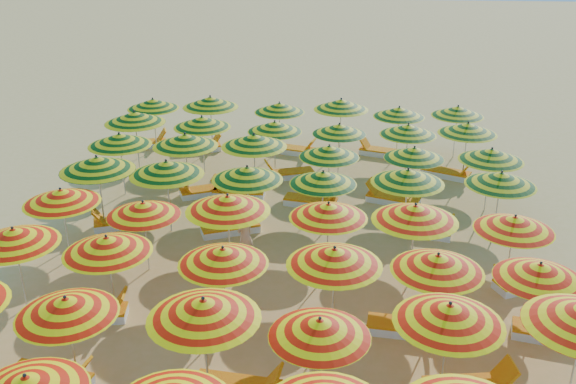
% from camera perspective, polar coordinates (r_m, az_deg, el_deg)
% --- Properties ---
extents(ground, '(120.00, 120.00, 0.00)m').
position_cam_1_polar(ground, '(17.94, -0.15, -5.33)').
color(ground, tan).
rests_on(ground, ground).
extents(umbrella_7, '(2.51, 2.51, 2.07)m').
position_cam_1_polar(umbrella_7, '(12.98, -19.11, -9.61)').
color(umbrella_7, silver).
rests_on(umbrella_7, ground).
extents(umbrella_8, '(2.83, 2.83, 2.26)m').
position_cam_1_polar(umbrella_8, '(12.02, -7.51, -10.28)').
color(umbrella_8, silver).
rests_on(umbrella_8, ground).
extents(umbrella_9, '(2.23, 2.23, 2.00)m').
position_cam_1_polar(umbrella_9, '(11.84, 2.84, -11.98)').
color(umbrella_9, silver).
rests_on(umbrella_9, ground).
extents(umbrella_10, '(2.47, 2.47, 2.18)m').
position_cam_1_polar(umbrella_10, '(12.27, 14.14, -10.45)').
color(umbrella_10, silver).
rests_on(umbrella_10, ground).
extents(umbrella_12, '(2.45, 2.45, 2.16)m').
position_cam_1_polar(umbrella_12, '(15.88, -23.20, -3.66)').
color(umbrella_12, silver).
rests_on(umbrella_12, ground).
extents(umbrella_13, '(2.21, 2.21, 2.12)m').
position_cam_1_polar(umbrella_13, '(14.88, -15.80, -4.53)').
color(umbrella_13, silver).
rests_on(umbrella_13, ground).
extents(umbrella_14, '(1.98, 1.98, 2.10)m').
position_cam_1_polar(umbrella_14, '(13.97, -5.80, -5.69)').
color(umbrella_14, silver).
rests_on(umbrella_14, ground).
extents(umbrella_15, '(2.75, 2.75, 2.20)m').
position_cam_1_polar(umbrella_15, '(13.73, 4.15, -5.77)').
color(umbrella_15, silver).
rests_on(umbrella_15, ground).
extents(umbrella_16, '(2.60, 2.60, 2.12)m').
position_cam_1_polar(umbrella_16, '(13.98, 13.16, -6.16)').
color(umbrella_16, silver).
rests_on(umbrella_16, ground).
extents(umbrella_17, '(2.21, 2.21, 2.01)m').
position_cam_1_polar(umbrella_17, '(14.49, 21.46, -6.60)').
color(umbrella_17, silver).
rests_on(umbrella_17, ground).
extents(umbrella_18, '(2.26, 2.26, 2.13)m').
position_cam_1_polar(umbrella_18, '(17.76, -19.52, -0.37)').
color(umbrella_18, silver).
rests_on(umbrella_18, ground).
extents(umbrella_19, '(2.31, 2.31, 2.00)m').
position_cam_1_polar(umbrella_19, '(16.69, -12.74, -1.48)').
color(umbrella_19, silver).
rests_on(umbrella_19, ground).
extents(umbrella_20, '(2.84, 2.84, 2.28)m').
position_cam_1_polar(umbrella_20, '(16.08, -5.39, -1.02)').
color(umbrella_20, silver).
rests_on(umbrella_20, ground).
extents(umbrella_21, '(2.02, 2.02, 2.10)m').
position_cam_1_polar(umbrella_21, '(16.01, 3.61, -1.67)').
color(umbrella_21, silver).
rests_on(umbrella_21, ground).
extents(umbrella_22, '(2.63, 2.63, 2.25)m').
position_cam_1_polar(umbrella_22, '(15.86, 11.24, -1.84)').
color(umbrella_22, silver).
rests_on(umbrella_22, ground).
extents(umbrella_23, '(2.50, 2.50, 2.05)m').
position_cam_1_polar(umbrella_23, '(16.37, 19.49, -2.66)').
color(umbrella_23, silver).
rests_on(umbrella_23, ground).
extents(umbrella_24, '(2.53, 2.53, 2.31)m').
position_cam_1_polar(umbrella_24, '(19.31, -16.61, 2.42)').
color(umbrella_24, silver).
rests_on(umbrella_24, ground).
extents(umbrella_25, '(2.84, 2.84, 2.27)m').
position_cam_1_polar(umbrella_25, '(18.60, -10.76, 2.11)').
color(umbrella_25, silver).
rests_on(umbrella_25, ground).
extents(umbrella_26, '(2.44, 2.44, 2.16)m').
position_cam_1_polar(umbrella_26, '(18.19, -3.64, 1.66)').
color(umbrella_26, silver).
rests_on(umbrella_26, ground).
extents(umbrella_27, '(2.55, 2.55, 2.04)m').
position_cam_1_polar(umbrella_27, '(18.16, 3.14, 1.26)').
color(umbrella_27, silver).
rests_on(umbrella_27, ground).
extents(umbrella_28, '(2.33, 2.33, 2.19)m').
position_cam_1_polar(umbrella_28, '(18.21, 10.61, 1.38)').
color(umbrella_28, silver).
rests_on(umbrella_28, ground).
extents(umbrella_29, '(2.53, 2.53, 2.11)m').
position_cam_1_polar(umbrella_29, '(18.86, 18.41, 1.10)').
color(umbrella_29, silver).
rests_on(umbrella_29, ground).
extents(umbrella_30, '(2.75, 2.75, 2.19)m').
position_cam_1_polar(umbrella_30, '(21.60, -14.75, 4.53)').
color(umbrella_30, silver).
rests_on(umbrella_30, ground).
extents(umbrella_31, '(2.78, 2.78, 2.24)m').
position_cam_1_polar(umbrella_31, '(20.95, -9.13, 4.56)').
color(umbrella_31, silver).
rests_on(umbrella_31, ground).
extents(umbrella_32, '(2.77, 2.77, 2.26)m').
position_cam_1_polar(umbrella_32, '(20.64, -3.03, 4.58)').
color(umbrella_32, silver).
rests_on(umbrella_32, ground).
extents(umbrella_33, '(1.93, 1.93, 2.04)m').
position_cam_1_polar(umbrella_33, '(20.26, 3.69, 3.62)').
color(umbrella_33, silver).
rests_on(umbrella_33, ground).
extents(umbrella_34, '(2.32, 2.32, 2.01)m').
position_cam_1_polar(umbrella_34, '(20.53, 11.16, 3.42)').
color(umbrella_34, silver).
rests_on(umbrella_34, ground).
extents(umbrella_35, '(2.49, 2.49, 2.12)m').
position_cam_1_polar(umbrella_35, '(20.67, 17.63, 3.17)').
color(umbrella_35, silver).
rests_on(umbrella_35, ground).
extents(umbrella_36, '(2.33, 2.33, 2.29)m').
position_cam_1_polar(umbrella_36, '(23.61, -13.47, 6.47)').
color(umbrella_36, silver).
rests_on(umbrella_36, ground).
extents(umbrella_37, '(2.34, 2.34, 2.16)m').
position_cam_1_polar(umbrella_37, '(23.02, -7.65, 6.18)').
color(umbrella_37, silver).
rests_on(umbrella_37, ground).
extents(umbrella_38, '(2.26, 2.26, 2.05)m').
position_cam_1_polar(umbrella_38, '(22.64, -1.18, 5.83)').
color(umbrella_38, silver).
rests_on(umbrella_38, ground).
extents(umbrella_39, '(2.34, 2.34, 2.00)m').
position_cam_1_polar(umbrella_39, '(22.57, 4.58, 5.59)').
color(umbrella_39, silver).
rests_on(umbrella_39, ground).
extents(umbrella_40, '(2.11, 2.11, 2.09)m').
position_cam_1_polar(umbrella_40, '(22.57, 10.64, 5.46)').
color(umbrella_40, silver).
rests_on(umbrella_40, ground).
extents(umbrella_41, '(2.29, 2.29, 2.15)m').
position_cam_1_polar(umbrella_41, '(22.99, 15.69, 5.46)').
color(umbrella_41, silver).
rests_on(umbrella_41, ground).
extents(umbrella_42, '(2.63, 2.63, 2.14)m').
position_cam_1_polar(umbrella_42, '(25.77, -11.92, 7.67)').
color(umbrella_42, silver).
rests_on(umbrella_42, ground).
extents(umbrella_43, '(2.74, 2.74, 2.29)m').
position_cam_1_polar(umbrella_43, '(25.13, -6.92, 7.94)').
color(umbrella_43, silver).
rests_on(umbrella_43, ground).
extents(umbrella_44, '(2.35, 2.35, 2.07)m').
position_cam_1_polar(umbrella_44, '(24.91, -0.76, 7.51)').
color(umbrella_44, silver).
rests_on(umbrella_44, ground).
extents(umbrella_45, '(2.57, 2.57, 2.24)m').
position_cam_1_polar(umbrella_45, '(24.86, 4.74, 7.76)').
color(umbrella_45, silver).
rests_on(umbrella_45, ground).
extents(umbrella_46, '(2.40, 2.40, 2.07)m').
position_cam_1_polar(umbrella_46, '(24.68, 9.85, 7.01)').
color(umbrella_46, silver).
rests_on(umbrella_46, ground).
extents(umbrella_47, '(2.62, 2.62, 2.10)m').
position_cam_1_polar(umbrella_47, '(25.19, 14.85, 6.96)').
color(umbrella_47, silver).
rests_on(umbrella_47, ground).
extents(lounger_3, '(1.81, 0.90, 0.69)m').
position_cam_1_polar(lounger_3, '(14.06, -20.27, -15.32)').
color(lounger_3, white).
rests_on(lounger_3, ground).
extents(lounger_6, '(1.80, 0.83, 0.69)m').
position_cam_1_polar(lounger_6, '(15.77, -17.07, -10.25)').
color(lounger_6, white).
rests_on(lounger_6, ground).
extents(lounger_7, '(1.83, 1.04, 0.69)m').
position_cam_1_polar(lounger_7, '(14.94, -7.49, -11.34)').
color(lounger_7, white).
rests_on(lounger_7, ground).
extents(lounger_8, '(1.78, 0.76, 0.69)m').
position_cam_1_polar(lounger_8, '(14.88, 10.57, -11.73)').
color(lounger_8, white).
rests_on(lounger_8, ground).
extents(lounger_9, '(1.82, 0.95, 0.69)m').
position_cam_1_polar(lounger_9, '(15.58, 22.63, -11.58)').
color(lounger_9, white).
rests_on(lounger_9, ground).
extents(lounger_10, '(1.82, 1.25, 0.69)m').
position_cam_1_polar(lounger_10, '(17.30, 20.35, -7.54)').
color(lounger_10, white).
rests_on(lounger_10, ground).
extents(lounger_11, '(1.82, 1.17, 0.69)m').
position_cam_1_polar(lounger_11, '(19.92, -14.58, -2.60)').
color(lounger_11, white).
rests_on(lounger_11, ground).
extents(lounger_12, '(1.82, 1.22, 0.69)m').
position_cam_1_polar(lounger_12, '(19.01, -5.01, -3.18)').
color(lounger_12, white).
rests_on(lounger_12, ground).
extents(lounger_13, '(1.82, 0.95, 0.69)m').
position_cam_1_polar(lounger_13, '(19.21, 11.94, -3.33)').
color(lounger_13, white).
rests_on(lounger_13, ground).
extents(lounger_14, '(1.82, 1.25, 0.69)m').
position_cam_1_polar(lounger_14, '(21.63, -7.43, 0.10)').
color(lounger_14, white).
rests_on(lounger_14, ground).
extents(lounger_15, '(1.75, 0.63, 0.69)m').
position_cam_1_polar(lounger_15, '(21.40, -4.51, -0.02)').
color(lounger_15, white).
rests_on(lounger_15, ground).
extents(lounger_16, '(1.81, 0.88, 0.69)m').
position_cam_1_polar(lounger_16, '(20.69, 2.16, -0.81)').
color(lounger_16, white).
rests_on(lounger_16, ground).
extents(lounger_17, '(1.83, 1.12, 0.69)m').
position_cam_1_polar(lounger_17, '(21.14, 9.20, -0.57)').
color(lounger_17, white).
rests_on(lounger_17, ground).
extents(lounger_18, '(1.83, 1.12, 0.69)m').
position_cam_1_polar(lounger_18, '(22.89, 0.03, 1.65)').
color(lounger_18, white).
rests_on(lounger_18, ground).
extents(lounger_19, '(1.82, 1.25, 0.69)m').
position_cam_1_polar(lounger_19, '(23.65, 13.96, 1.65)').
color(lounger_19, white).
rests_on(lounger_19, ground).
extents(lounger_20, '(1.83, 1.12, 0.69)m').
position_cam_1_polar(lounger_20, '(26.64, -12.51, 4.24)').
color(lounger_20, white).
rests_on(lounger_20, ground).
extents(lounger_21, '(1.83, 1.14, 0.69)m').
position_cam_1_polar(lounger_21, '(25.78, -7.83, 3.94)').
color(lounger_21, white).
rests_on(lounger_21, ground).
extents(lounger_22, '(1.83, 1.05, 0.69)m').
position_cam_1_polar(lounger_22, '(25.27, 0.59, 3.77)').
color(lounger_22, white).
rests_on(lounger_22, ground).
extents(lounger_23, '(1.83, 1.07, 0.69)m').
position_cam_1_polar(lounger_23, '(25.33, 8.22, 3.57)').
color(lounger_23, white).
rests_on(lounger_23, ground).
extents(beachgoer_a, '(0.61, 0.68, 1.56)m').
position_cam_1_polar(beachgoer_a, '(17.14, -3.84, -3.89)').
color(beachgoer_a, tan).
rests_on(beachgoer_a, ground).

